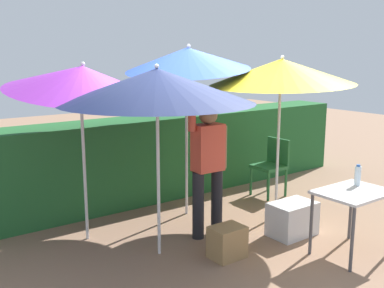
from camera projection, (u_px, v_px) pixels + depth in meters
name	position (u px, v px, depth m)	size (l,w,h in m)	color
ground_plane	(206.00, 236.00, 5.56)	(24.00, 24.00, 0.00)	#937056
hedge_row	(136.00, 160.00, 6.79)	(8.00, 0.70, 1.25)	#23602D
umbrella_rainbow	(82.00, 79.00, 5.12)	(1.73, 1.73, 2.22)	silver
umbrella_orange	(157.00, 86.00, 4.71)	(2.07, 2.07, 2.09)	silver
umbrella_yellow	(188.00, 59.00, 5.91)	(1.68, 1.66, 2.41)	silver
umbrella_navy	(281.00, 72.00, 5.82)	(1.89, 1.88, 2.18)	silver
person_vendor	(208.00, 161.00, 5.40)	(0.55, 0.23, 1.88)	black
chair_plastic	(272.00, 163.00, 7.08)	(0.44, 0.44, 0.89)	#236633
cooler_box	(292.00, 219.00, 5.55)	(0.57, 0.38, 0.41)	silver
crate_cardboard	(227.00, 242.00, 4.94)	(0.37, 0.28, 0.35)	#9E7A4C
folding_table	(353.00, 199.00, 4.94)	(0.80, 0.60, 0.73)	#4C4C51
bottle_water	(358.00, 176.00, 5.11)	(0.07, 0.07, 0.24)	silver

